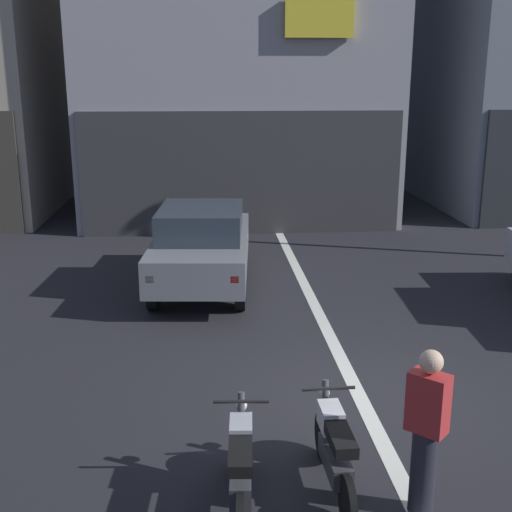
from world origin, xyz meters
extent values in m
plane|color=#232328|center=(0.00, 0.00, 0.00)|extent=(120.00, 120.00, 0.00)
cube|color=silver|center=(0.00, 6.00, 0.00)|extent=(0.20, 18.00, 0.01)
cube|color=#9E9EA3|center=(-0.98, 14.10, 5.31)|extent=(8.68, 9.43, 10.62)
cube|color=#373739|center=(-0.98, 9.34, 1.60)|extent=(8.33, 0.10, 3.20)
cube|color=yellow|center=(0.94, 9.27, 5.43)|extent=(1.71, 0.16, 0.93)
cylinder|color=black|center=(-2.70, 6.18, 0.32)|extent=(0.23, 0.65, 0.64)
cylinder|color=black|center=(-1.16, 6.06, 0.32)|extent=(0.23, 0.65, 0.64)
cylinder|color=black|center=(-2.92, 3.59, 0.32)|extent=(0.23, 0.65, 0.64)
cylinder|color=black|center=(-1.37, 3.47, 0.32)|extent=(0.23, 0.65, 0.64)
cube|color=slate|center=(-2.04, 4.83, 0.75)|extent=(2.09, 4.23, 0.66)
cube|color=#2D3842|center=(-2.05, 4.68, 1.36)|extent=(1.70, 2.09, 0.56)
cube|color=red|center=(-2.90, 2.87, 0.80)|extent=(0.14, 0.07, 0.12)
cube|color=red|center=(-1.50, 2.75, 0.80)|extent=(0.14, 0.07, 0.12)
cylinder|color=black|center=(-1.64, -1.53, 0.26)|extent=(0.11, 0.52, 0.52)
cube|color=#38383D|center=(-1.68, -2.15, 0.37)|extent=(0.25, 0.75, 0.22)
cube|color=black|center=(-1.69, -2.31, 0.72)|extent=(0.26, 0.61, 0.12)
cube|color=#B2B5BA|center=(-1.66, -1.90, 0.70)|extent=(0.24, 0.37, 0.24)
cylinder|color=#4C4C51|center=(-1.65, -1.68, 0.63)|extent=(0.09, 0.24, 0.70)
cylinder|color=black|center=(-1.65, -1.76, 0.95)|extent=(0.55, 0.07, 0.04)
sphere|color=silver|center=(-1.64, -1.55, 0.80)|extent=(0.12, 0.12, 0.12)
cylinder|color=black|center=(-0.75, -1.32, 0.26)|extent=(0.08, 0.52, 0.52)
cylinder|color=black|center=(-0.72, -2.47, 0.26)|extent=(0.08, 0.52, 0.52)
cube|color=#38383D|center=(-0.73, -1.95, 0.37)|extent=(0.22, 0.74, 0.22)
cube|color=black|center=(-0.73, -2.10, 0.72)|extent=(0.24, 0.61, 0.12)
cube|color=silver|center=(-0.74, -1.69, 0.70)|extent=(0.23, 0.37, 0.24)
cylinder|color=#4C4C51|center=(-0.74, -1.47, 0.63)|extent=(0.08, 0.24, 0.70)
cylinder|color=black|center=(-0.74, -1.55, 0.95)|extent=(0.55, 0.05, 0.04)
sphere|color=silver|center=(-0.75, -1.34, 0.80)|extent=(0.12, 0.12, 0.12)
cylinder|color=#23232D|center=(0.04, -2.29, 0.43)|extent=(0.24, 0.24, 0.86)
cube|color=#B22D2D|center=(0.04, -2.29, 1.15)|extent=(0.41, 0.41, 0.58)
sphere|color=beige|center=(0.04, -2.29, 1.56)|extent=(0.22, 0.22, 0.22)
camera|label=1|loc=(-1.97, -7.56, 4.04)|focal=45.81mm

